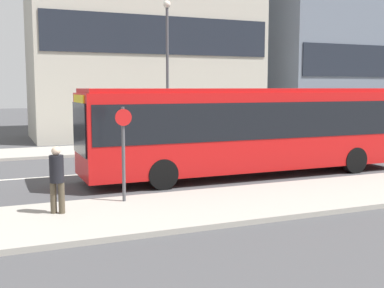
{
  "coord_description": "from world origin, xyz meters",
  "views": [
    {
      "loc": [
        -5.24,
        -17.37,
        3.14
      ],
      "look_at": [
        1.14,
        -2.14,
        1.2
      ],
      "focal_mm": 45.0,
      "sensor_mm": 36.0,
      "label": 1
    }
  ],
  "objects_px": {
    "city_bus": "(251,125)",
    "street_lamp": "(167,60)",
    "bus_stop_sign": "(123,146)",
    "pedestrian_near_stop": "(57,176)",
    "parked_car_0": "(374,133)"
  },
  "relations": [
    {
      "from": "bus_stop_sign",
      "to": "street_lamp",
      "type": "distance_m",
      "value": 11.84
    },
    {
      "from": "city_bus",
      "to": "pedestrian_near_stop",
      "type": "xyz_separation_m",
      "value": [
        -7.16,
        -3.26,
        -0.75
      ]
    },
    {
      "from": "pedestrian_near_stop",
      "to": "street_lamp",
      "type": "distance_m",
      "value": 13.32
    },
    {
      "from": "city_bus",
      "to": "street_lamp",
      "type": "height_order",
      "value": "street_lamp"
    },
    {
      "from": "bus_stop_sign",
      "to": "street_lamp",
      "type": "relative_size",
      "value": 0.35
    },
    {
      "from": "parked_car_0",
      "to": "street_lamp",
      "type": "distance_m",
      "value": 12.29
    },
    {
      "from": "parked_car_0",
      "to": "pedestrian_near_stop",
      "type": "bearing_deg",
      "value": -153.93
    },
    {
      "from": "parked_car_0",
      "to": "street_lamp",
      "type": "height_order",
      "value": "street_lamp"
    },
    {
      "from": "city_bus",
      "to": "parked_car_0",
      "type": "height_order",
      "value": "city_bus"
    },
    {
      "from": "parked_car_0",
      "to": "pedestrian_near_stop",
      "type": "xyz_separation_m",
      "value": [
        -18.25,
        -8.93,
        0.43
      ]
    },
    {
      "from": "pedestrian_near_stop",
      "to": "street_lamp",
      "type": "height_order",
      "value": "street_lamp"
    },
    {
      "from": "city_bus",
      "to": "bus_stop_sign",
      "type": "relative_size",
      "value": 4.84
    },
    {
      "from": "bus_stop_sign",
      "to": "street_lamp",
      "type": "bearing_deg",
      "value": 64.33
    },
    {
      "from": "parked_car_0",
      "to": "street_lamp",
      "type": "relative_size",
      "value": 0.54
    },
    {
      "from": "city_bus",
      "to": "street_lamp",
      "type": "distance_m",
      "value": 8.15
    }
  ]
}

